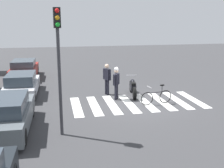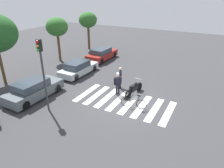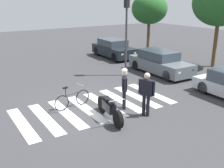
% 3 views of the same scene
% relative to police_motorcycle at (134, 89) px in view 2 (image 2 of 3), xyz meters
% --- Properties ---
extents(ground_plane, '(60.00, 60.00, 0.00)m').
position_rel_police_motorcycle_xyz_m(ground_plane, '(-1.41, 0.16, -0.47)').
color(ground_plane, '#38383A').
extents(police_motorcycle, '(2.23, 0.67, 1.06)m').
position_rel_police_motorcycle_xyz_m(police_motorcycle, '(0.00, 0.00, 0.00)').
color(police_motorcycle, black).
rests_on(police_motorcycle, ground_plane).
extents(leaning_bicycle, '(0.46, 1.74, 1.00)m').
position_rel_police_motorcycle_xyz_m(leaning_bicycle, '(-1.83, -0.73, -0.09)').
color(leaning_bicycle, black).
rests_on(leaning_bicycle, ground_plane).
extents(officer_on_foot, '(0.65, 0.39, 1.79)m').
position_rel_police_motorcycle_xyz_m(officer_on_foot, '(0.50, 1.40, 0.56)').
color(officer_on_foot, black).
rests_on(officer_on_foot, ground_plane).
extents(officer_by_motorcycle, '(0.58, 0.43, 1.79)m').
position_rel_police_motorcycle_xyz_m(officer_by_motorcycle, '(-0.56, 1.09, 0.56)').
color(officer_by_motorcycle, black).
rests_on(officer_by_motorcycle, ground_plane).
extents(crosswalk_stripes, '(3.25, 6.75, 0.01)m').
position_rel_police_motorcycle_xyz_m(crosswalk_stripes, '(-1.41, 0.16, -0.47)').
color(crosswalk_stripes, silver).
rests_on(crosswalk_stripes, ground_plane).
extents(car_grey_coupe, '(4.41, 1.83, 1.41)m').
position_rel_police_motorcycle_xyz_m(car_grey_coupe, '(-3.94, 6.20, 0.20)').
color(car_grey_coupe, black).
rests_on(car_grey_coupe, ground_plane).
extents(car_silver_sedan, '(4.19, 1.79, 1.28)m').
position_rel_police_motorcycle_xyz_m(car_silver_sedan, '(1.40, 6.18, 0.14)').
color(car_silver_sedan, black).
rests_on(car_silver_sedan, ground_plane).
extents(car_maroon_wagon, '(4.27, 1.84, 1.35)m').
position_rel_police_motorcycle_xyz_m(car_maroon_wagon, '(6.25, 6.48, 0.18)').
color(car_maroon_wagon, black).
rests_on(car_maroon_wagon, ground_plane).
extents(traffic_light_pole, '(0.34, 0.26, 4.67)m').
position_rel_police_motorcycle_xyz_m(traffic_light_pole, '(-4.71, 4.14, 2.64)').
color(traffic_light_pole, '#38383D').
rests_on(traffic_light_pole, ground_plane).
extents(street_tree_far, '(2.30, 2.30, 4.70)m').
position_rel_police_motorcycle_xyz_m(street_tree_far, '(3.78, 10.45, 3.20)').
color(street_tree_far, brown).
rests_on(street_tree_far, ground_plane).
extents(street_tree_end, '(2.32, 2.32, 4.77)m').
position_rel_police_motorcycle_xyz_m(street_tree_end, '(9.60, 10.45, 3.25)').
color(street_tree_end, brown).
rests_on(street_tree_end, ground_plane).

